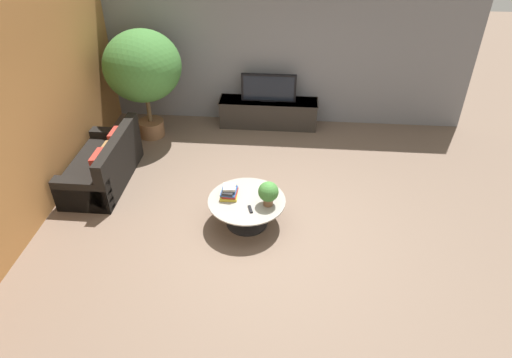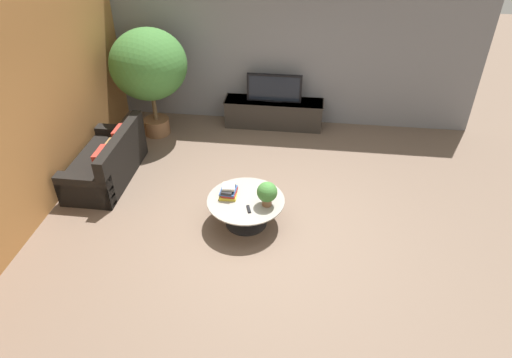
{
  "view_description": "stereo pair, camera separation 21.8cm",
  "coord_description": "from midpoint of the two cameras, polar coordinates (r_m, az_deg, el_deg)",
  "views": [
    {
      "loc": [
        0.36,
        -5.2,
        4.39
      ],
      "look_at": [
        -0.1,
        0.25,
        0.55
      ],
      "focal_mm": 32.0,
      "sensor_mm": 36.0,
      "label": 1
    },
    {
      "loc": [
        0.58,
        -5.18,
        4.39
      ],
      "look_at": [
        -0.1,
        0.25,
        0.55
      ],
      "focal_mm": 32.0,
      "sensor_mm": 36.0,
      "label": 2
    }
  ],
  "objects": [
    {
      "name": "couch_by_wall",
      "position": [
        7.88,
        -17.32,
        1.93
      ],
      "size": [
        0.84,
        1.72,
        0.84
      ],
      "rotation": [
        0.0,
        0.0,
        -1.57
      ],
      "color": "black",
      "rests_on": "ground"
    },
    {
      "name": "coffee_table",
      "position": [
        6.56,
        -0.32,
        -3.48
      ],
      "size": [
        1.11,
        1.11,
        0.42
      ],
      "color": "black",
      "rests_on": "ground"
    },
    {
      "name": "television",
      "position": [
        8.9,
        3.01,
        11.26
      ],
      "size": [
        1.05,
        0.13,
        0.54
      ],
      "color": "black",
      "rests_on": "media_console"
    },
    {
      "name": "media_console",
      "position": [
        9.12,
        2.91,
        8.26
      ],
      "size": [
        1.93,
        0.5,
        0.54
      ],
      "color": "#2D2823",
      "rests_on": "ground"
    },
    {
      "name": "potted_plant_tabletop",
      "position": [
        6.27,
        2.39,
        -1.73
      ],
      "size": [
        0.29,
        0.29,
        0.37
      ],
      "color": "brown",
      "rests_on": "coffee_table"
    },
    {
      "name": "back_wall_stone",
      "position": [
        8.94,
        3.91,
        16.13
      ],
      "size": [
        7.4,
        0.12,
        3.0
      ],
      "primitive_type": "cube",
      "color": "slate",
      "rests_on": "ground"
    },
    {
      "name": "potted_palm_tall",
      "position": [
        8.58,
        -12.54,
        13.58
      ],
      "size": [
        1.38,
        1.38,
        2.03
      ],
      "color": "brown",
      "rests_on": "ground"
    },
    {
      "name": "book_stack",
      "position": [
        6.52,
        -2.49,
        -1.56
      ],
      "size": [
        0.25,
        0.29,
        0.18
      ],
      "color": "gold",
      "rests_on": "coffee_table"
    },
    {
      "name": "side_wall_left",
      "position": [
        7.16,
        -25.28,
        7.82
      ],
      "size": [
        0.12,
        7.4,
        3.0
      ],
      "primitive_type": "cube",
      "color": "#B2753D",
      "rests_on": "ground"
    },
    {
      "name": "remote_black",
      "position": [
        6.3,
        0.07,
        -3.79
      ],
      "size": [
        0.09,
        0.16,
        0.02
      ],
      "primitive_type": "cube",
      "rotation": [
        0.0,
        0.0,
        0.31
      ],
      "color": "black",
      "rests_on": "coffee_table"
    },
    {
      "name": "ground_plane",
      "position": [
        6.81,
        1.51,
        -5.06
      ],
      "size": [
        24.0,
        24.0,
        0.0
      ],
      "primitive_type": "plane",
      "color": "brown"
    }
  ]
}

